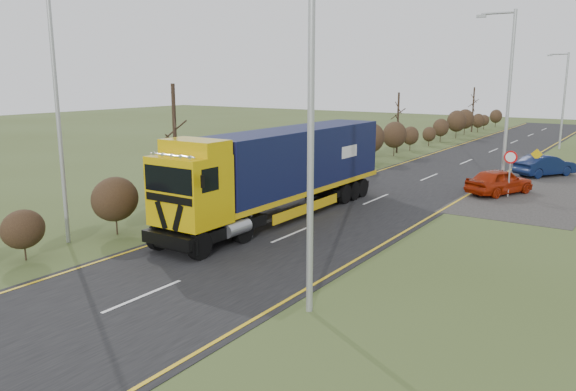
{
  "coord_description": "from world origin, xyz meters",
  "views": [
    {
      "loc": [
        12.2,
        -14.55,
        6.36
      ],
      "look_at": [
        0.25,
        3.3,
        1.79
      ],
      "focal_mm": 35.0,
      "sensor_mm": 36.0,
      "label": 1
    }
  ],
  "objects_px": {
    "car_blue_sedan": "(545,166)",
    "speed_sign": "(510,164)",
    "car_red_hatchback": "(499,182)",
    "streetlight_near": "(306,108)",
    "lorry": "(283,167)"
  },
  "relations": [
    {
      "from": "car_red_hatchback",
      "to": "streetlight_near",
      "type": "distance_m",
      "value": 19.79
    },
    {
      "from": "lorry",
      "to": "streetlight_near",
      "type": "bearing_deg",
      "value": -52.06
    },
    {
      "from": "lorry",
      "to": "streetlight_near",
      "type": "relative_size",
      "value": 1.47
    },
    {
      "from": "car_blue_sedan",
      "to": "speed_sign",
      "type": "relative_size",
      "value": 1.67
    },
    {
      "from": "lorry",
      "to": "car_red_hatchback",
      "type": "height_order",
      "value": "lorry"
    },
    {
      "from": "streetlight_near",
      "to": "speed_sign",
      "type": "bearing_deg",
      "value": 86.52
    },
    {
      "from": "speed_sign",
      "to": "lorry",
      "type": "bearing_deg",
      "value": -125.98
    },
    {
      "from": "car_blue_sedan",
      "to": "streetlight_near",
      "type": "xyz_separation_m",
      "value": [
        -1.59,
        -26.81,
        4.88
      ]
    },
    {
      "from": "streetlight_near",
      "to": "speed_sign",
      "type": "distance_m",
      "value": 19.15
    },
    {
      "from": "car_blue_sedan",
      "to": "streetlight_near",
      "type": "distance_m",
      "value": 27.29
    },
    {
      "from": "car_red_hatchback",
      "to": "speed_sign",
      "type": "height_order",
      "value": "speed_sign"
    },
    {
      "from": "lorry",
      "to": "streetlight_near",
      "type": "distance_m",
      "value": 11.0
    },
    {
      "from": "lorry",
      "to": "car_red_hatchback",
      "type": "relative_size",
      "value": 3.53
    },
    {
      "from": "car_red_hatchback",
      "to": "streetlight_near",
      "type": "xyz_separation_m",
      "value": [
        -0.56,
        -19.18,
        4.86
      ]
    },
    {
      "from": "car_blue_sedan",
      "to": "lorry",
      "type": "bearing_deg",
      "value": 99.22
    }
  ]
}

